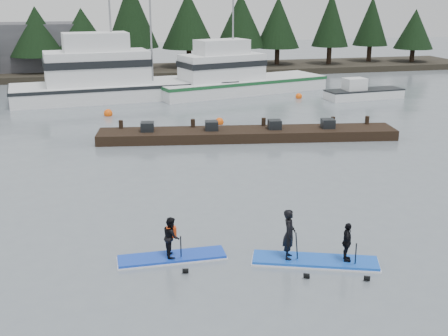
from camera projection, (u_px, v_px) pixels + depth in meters
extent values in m
plane|color=slate|center=(270.00, 260.00, 17.01)|extent=(160.00, 160.00, 0.00)
cube|color=#2D281E|center=(140.00, 71.00, 55.91)|extent=(70.00, 8.00, 0.60)
cube|color=white|center=(126.00, 97.00, 43.29)|extent=(17.15, 6.35, 2.24)
cube|color=white|center=(97.00, 67.00, 41.96)|extent=(7.85, 4.11, 2.42)
cylinder|color=gray|center=(111.00, 33.00, 41.60)|extent=(0.14, 0.14, 7.33)
cube|color=white|center=(240.00, 91.00, 45.80)|extent=(14.86, 7.69, 2.04)
cube|color=white|center=(222.00, 67.00, 44.40)|extent=(6.98, 4.52, 2.04)
cylinder|color=gray|center=(233.00, 38.00, 44.20)|extent=(0.14, 0.14, 6.49)
cube|color=white|center=(364.00, 94.00, 43.02)|extent=(6.21, 2.41, 0.71)
cube|color=black|center=(248.00, 134.00, 31.05)|extent=(16.54, 4.72, 0.55)
sphere|color=#FF5A0C|center=(108.00, 116.00, 37.03)|extent=(0.58, 0.58, 0.58)
sphere|color=#FF5A0C|center=(219.00, 124.00, 34.67)|extent=(0.53, 0.53, 0.53)
sphere|color=#FF5A0C|center=(299.00, 98.00, 43.25)|extent=(0.51, 0.51, 0.51)
cube|color=blue|center=(172.00, 257.00, 17.03)|extent=(3.25, 0.84, 0.12)
imported|color=black|center=(171.00, 237.00, 16.83)|extent=(0.48, 0.61, 1.24)
cube|color=red|center=(171.00, 232.00, 16.78)|extent=(0.30, 0.20, 0.32)
cylinder|color=black|center=(181.00, 253.00, 16.81)|extent=(0.17, 0.88, 1.49)
cube|color=blue|center=(315.00, 261.00, 16.79)|extent=(3.78, 2.11, 0.13)
imported|color=black|center=(289.00, 234.00, 16.63)|extent=(0.54, 0.66, 1.54)
cylinder|color=black|center=(297.00, 251.00, 16.53)|extent=(0.48, 0.84, 1.59)
imported|color=black|center=(347.00, 242.00, 16.49)|extent=(0.52, 0.76, 1.20)
cylinder|color=black|center=(355.00, 260.00, 16.39)|extent=(0.45, 0.78, 1.47)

